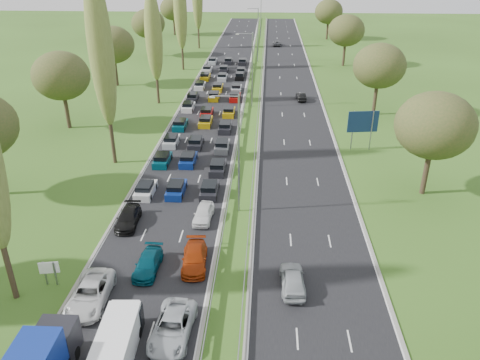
# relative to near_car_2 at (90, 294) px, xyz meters

# --- Properties ---
(ground) EXTENTS (260.00, 260.00, 0.00)m
(ground) POSITION_rel_near_car_2_xyz_m (10.12, 51.25, -0.81)
(ground) COLOR #32531A
(ground) RESTS_ON ground
(near_carriageway) EXTENTS (10.50, 215.00, 0.04)m
(near_carriageway) POSITION_rel_near_car_2_xyz_m (3.37, 53.75, -0.81)
(near_carriageway) COLOR black
(near_carriageway) RESTS_ON ground
(far_carriageway) EXTENTS (10.50, 215.00, 0.04)m
(far_carriageway) POSITION_rel_near_car_2_xyz_m (16.87, 53.75, -0.81)
(far_carriageway) COLOR black
(far_carriageway) RESTS_ON ground
(central_reservation) EXTENTS (2.36, 215.00, 0.32)m
(central_reservation) POSITION_rel_near_car_2_xyz_m (10.12, 53.75, -0.26)
(central_reservation) COLOR gray
(central_reservation) RESTS_ON ground
(lamp_columns) EXTENTS (0.18, 140.18, 12.00)m
(lamp_columns) POSITION_rel_near_car_2_xyz_m (10.12, 49.25, 5.19)
(lamp_columns) COLOR gray
(lamp_columns) RESTS_ON ground
(poplar_row) EXTENTS (2.80, 127.80, 22.44)m
(poplar_row) POSITION_rel_near_car_2_xyz_m (-5.88, 39.42, 11.58)
(poplar_row) COLOR #2D2116
(poplar_row) RESTS_ON ground
(woodland_left) EXTENTS (8.00, 166.00, 11.10)m
(woodland_left) POSITION_rel_near_car_2_xyz_m (-16.38, 33.88, 6.87)
(woodland_left) COLOR #2D2116
(woodland_left) RESTS_ON ground
(woodland_right) EXTENTS (8.00, 153.00, 11.10)m
(woodland_right) POSITION_rel_near_car_2_xyz_m (29.62, 37.92, 6.87)
(woodland_right) COLOR #2D2116
(woodland_right) RESTS_ON ground
(traffic_queue_fill) EXTENTS (9.13, 68.57, 0.80)m
(traffic_queue_fill) POSITION_rel_near_car_2_xyz_m (3.38, 48.94, -0.37)
(traffic_queue_fill) COLOR silver
(traffic_queue_fill) RESTS_ON ground
(near_car_2) EXTENTS (2.86, 5.79, 1.58)m
(near_car_2) POSITION_rel_near_car_2_xyz_m (0.00, 0.00, 0.00)
(near_car_2) COLOR silver
(near_car_2) RESTS_ON near_carriageway
(near_car_3) EXTENTS (2.17, 4.83, 1.37)m
(near_car_3) POSITION_rel_near_car_2_xyz_m (-0.23, 11.05, -0.10)
(near_car_3) COLOR black
(near_car_3) RESTS_ON near_carriageway
(near_car_7) EXTENTS (1.93, 4.53, 1.30)m
(near_car_7) POSITION_rel_near_car_2_xyz_m (3.34, 4.08, -0.14)
(near_car_7) COLOR #054051
(near_car_7) RESTS_ON near_carriageway
(near_car_10) EXTENTS (2.81, 5.61, 1.53)m
(near_car_10) POSITION_rel_near_car_2_xyz_m (6.72, -3.00, -0.03)
(near_car_10) COLOR #B0B6BB
(near_car_10) RESTS_ON near_carriageway
(near_car_11) EXTENTS (2.36, 5.03, 1.42)m
(near_car_11) POSITION_rel_near_car_2_xyz_m (7.03, 4.98, -0.08)
(near_car_11) COLOR #972D09
(near_car_11) RESTS_ON near_carriageway
(near_car_12) EXTENTS (1.91, 4.24, 1.42)m
(near_car_12) POSITION_rel_near_car_2_xyz_m (6.80, 12.30, -0.08)
(near_car_12) COLOR white
(near_car_12) RESTS_ON near_carriageway
(far_car_0) EXTENTS (2.03, 4.65, 1.56)m
(far_car_0) POSITION_rel_near_car_2_xyz_m (15.00, 2.58, -0.01)
(far_car_0) COLOR #A1A7AA
(far_car_0) RESTS_ON far_carriageway
(far_car_1) EXTENTS (1.68, 4.08, 1.31)m
(far_car_1) POSITION_rel_near_car_2_xyz_m (18.52, 53.33, -0.13)
(far_car_1) COLOR black
(far_car_1) RESTS_ON far_carriageway
(far_car_2) EXTENTS (2.34, 4.75, 1.30)m
(far_car_2) POSITION_rel_near_car_2_xyz_m (14.98, 105.28, -0.14)
(far_car_2) COLOR slate
(far_car_2) RESTS_ON far_carriageway
(white_van_front) EXTENTS (1.93, 4.91, 1.97)m
(white_van_front) POSITION_rel_near_car_2_xyz_m (3.49, -4.03, 0.20)
(white_van_front) COLOR white
(white_van_front) RESTS_ON near_carriageway
(white_van_rear) EXTENTS (2.15, 5.48, 2.20)m
(white_van_rear) POSITION_rel_near_car_2_xyz_m (3.53, -4.66, 0.32)
(white_van_rear) COLOR white
(white_van_rear) RESTS_ON near_carriageway
(info_sign) EXTENTS (1.49, 0.38, 2.10)m
(info_sign) POSITION_rel_near_car_2_xyz_m (-3.78, 1.86, 0.56)
(info_sign) COLOR gray
(info_sign) RESTS_ON ground
(direction_sign) EXTENTS (3.97, 0.66, 5.20)m
(direction_sign) POSITION_rel_near_car_2_xyz_m (25.02, 31.40, 2.76)
(direction_sign) COLOR gray
(direction_sign) RESTS_ON ground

